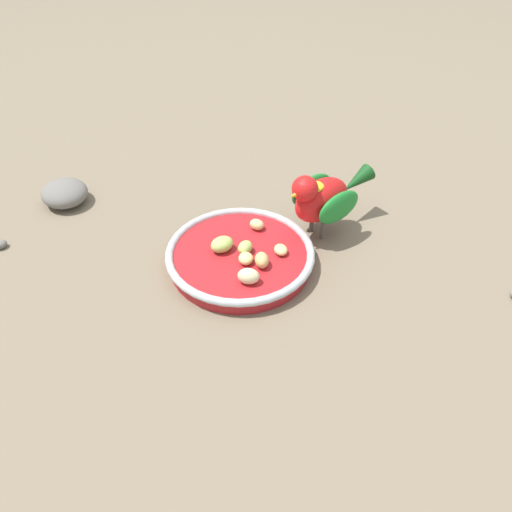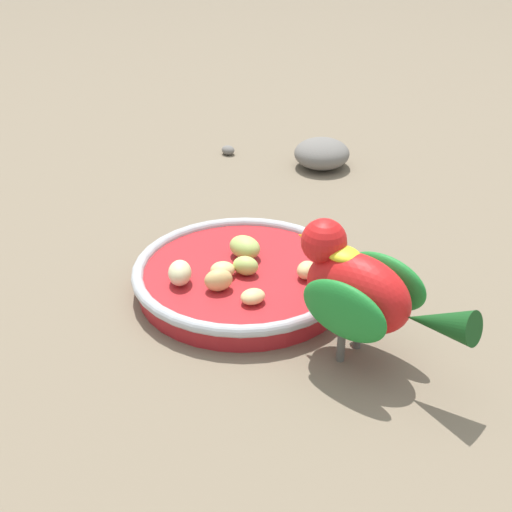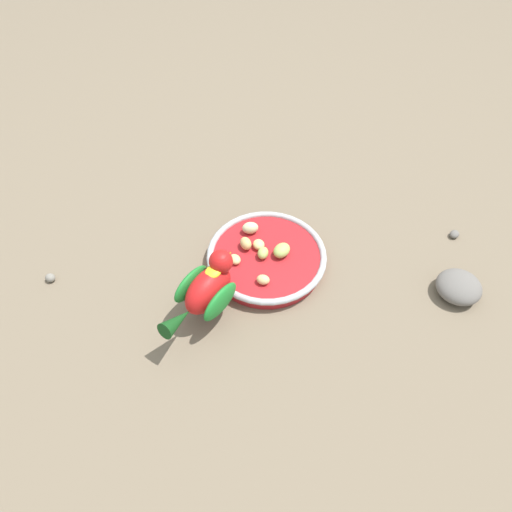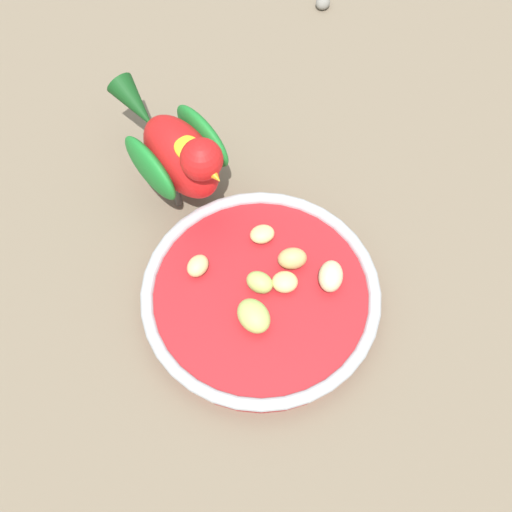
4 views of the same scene
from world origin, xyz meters
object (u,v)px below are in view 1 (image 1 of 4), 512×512
Objects in this scene: apple_piece_2 at (245,247)px; rock_large at (65,193)px; apple_piece_5 at (257,225)px; apple_piece_3 at (248,276)px; feeding_bowl at (240,257)px; apple_piece_1 at (281,250)px; parrot at (323,197)px; apple_piece_0 at (262,260)px; apple_piece_4 at (246,258)px; apple_piece_6 at (222,244)px; pebble_1 at (0,244)px.

rock_large is (0.17, 0.33, -0.01)m from apple_piece_2.
apple_piece_3 is at bearing 174.18° from apple_piece_5.
apple_piece_2 is (0.00, -0.01, 0.02)m from feeding_bowl.
apple_piece_5 reaches higher than apple_piece_1.
apple_piece_1 is at bearing -91.40° from feeding_bowl.
parrot reaches higher than rock_large.
apple_piece_0 reaches higher than apple_piece_1.
apple_piece_4 is at bearing -158.37° from feeding_bowl.
apple_piece_0 is 1.15× the size of apple_piece_1.
apple_piece_3 is 0.21× the size of parrot.
apple_piece_5 reaches higher than apple_piece_4.
apple_piece_4 is 0.05m from apple_piece_6.
apple_piece_2 is 0.33× the size of rock_large.
apple_piece_0 is at bearing -28.52° from apple_piece_3.
apple_piece_0 is 0.18× the size of parrot.
pebble_1 is (0.04, 0.37, -0.03)m from apple_piece_6.
apple_piece_1 is 0.09m from apple_piece_6.
apple_piece_6 is (0.01, 0.03, 0.02)m from feeding_bowl.
rock_large is at bearing -30.81° from pebble_1.
apple_piece_0 is 0.16m from parrot.
apple_piece_3 is at bearing 151.48° from apple_piece_0.
apple_piece_0 is at bearing -107.49° from apple_piece_4.
pebble_1 is at bearing 83.44° from feeding_bowl.
rock_large is at bearing 59.84° from apple_piece_0.
apple_piece_3 reaches higher than apple_piece_2.
apple_piece_6 is (0.03, 0.04, 0.00)m from apple_piece_4.
apple_piece_1 is at bearing 11.60° from parrot.
apple_piece_2 is at bearing 2.70° from apple_piece_4.
feeding_bowl is 0.36m from rock_large.
parrot is at bearing -38.98° from apple_piece_3.
apple_piece_3 is 0.43m from pebble_1.
apple_piece_0 is 0.04m from apple_piece_3.
apple_piece_3 is at bearing 142.86° from apple_piece_1.
pebble_1 is (0.05, 0.46, -0.02)m from apple_piece_1.
apple_piece_1 is (0.03, -0.03, -0.00)m from apple_piece_0.
apple_piece_1 is 0.06m from apple_piece_2.
parrot reaches higher than apple_piece_5.
apple_piece_5 is at bearing -27.31° from parrot.
parrot is (0.08, -0.07, 0.04)m from apple_piece_1.
rock_large is (0.17, 0.29, -0.02)m from apple_piece_6.
parrot is at bearing -41.84° from apple_piece_0.
apple_piece_6 is at bearing 58.58° from apple_piece_0.
parrot reaches higher than feeding_bowl.
apple_piece_2 is 0.04m from apple_piece_6.
apple_piece_4 is (-0.02, 0.05, 0.00)m from apple_piece_1.
apple_piece_4 is at bearing -99.63° from pebble_1.
apple_piece_0 is at bearing -120.16° from rock_large.
feeding_bowl is 9.36× the size of apple_piece_1.
pebble_1 is (-0.04, 0.53, -0.07)m from parrot.
apple_piece_4 is 0.31× the size of rock_large.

